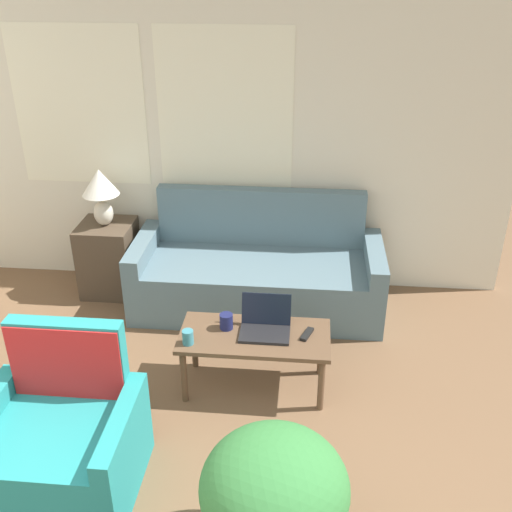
{
  "coord_description": "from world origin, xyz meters",
  "views": [
    {
      "loc": [
        1.23,
        -1.33,
        2.7
      ],
      "look_at": [
        0.88,
        2.46,
        0.75
      ],
      "focal_mm": 42.0,
      "sensor_mm": 36.0,
      "label": 1
    }
  ],
  "objects": [
    {
      "name": "cup_yellow",
      "position": [
        0.5,
        1.8,
        0.48
      ],
      "size": [
        0.07,
        0.07,
        0.1
      ],
      "color": "teal",
      "rests_on": "coffee_table"
    },
    {
      "name": "cup_navy",
      "position": [
        0.72,
        2.0,
        0.49
      ],
      "size": [
        0.09,
        0.09,
        0.11
      ],
      "color": "#191E4C",
      "rests_on": "coffee_table"
    },
    {
      "name": "table_lamp",
      "position": [
        -0.47,
        3.14,
        0.95
      ],
      "size": [
        0.3,
        0.3,
        0.49
      ],
      "color": "beige",
      "rests_on": "side_table"
    },
    {
      "name": "side_table",
      "position": [
        -0.47,
        3.14,
        0.32
      ],
      "size": [
        0.45,
        0.45,
        0.63
      ],
      "color": "#4C3D2D",
      "rests_on": "ground_plane"
    },
    {
      "name": "tv_remote",
      "position": [
        1.26,
        1.96,
        0.44
      ],
      "size": [
        0.09,
        0.16,
        0.02
      ],
      "color": "black",
      "rests_on": "coffee_table"
    },
    {
      "name": "couch",
      "position": [
        0.84,
        3.04,
        0.28
      ],
      "size": [
        2.03,
        0.83,
        0.93
      ],
      "color": "slate",
      "rests_on": "ground_plane"
    },
    {
      "name": "wall_back",
      "position": [
        -0.0,
        3.47,
        1.31
      ],
      "size": [
        5.82,
        0.06,
        2.6
      ],
      "color": "silver",
      "rests_on": "ground_plane"
    },
    {
      "name": "coffee_table",
      "position": [
        0.91,
        1.94,
        0.38
      ],
      "size": [
        1.0,
        0.48,
        0.43
      ],
      "color": "brown",
      "rests_on": "ground_plane"
    },
    {
      "name": "laptop",
      "position": [
        0.98,
        1.99,
        0.48
      ],
      "size": [
        0.33,
        0.27,
        0.23
      ],
      "color": "black",
      "rests_on": "coffee_table"
    },
    {
      "name": "armchair",
      "position": [
        -0.07,
        1.03,
        0.27
      ],
      "size": [
        0.85,
        0.72,
        0.91
      ],
      "color": "teal",
      "rests_on": "ground_plane"
    },
    {
      "name": "potted_plant",
      "position": [
        1.13,
        0.61,
        0.48
      ],
      "size": [
        0.69,
        0.69,
        0.77
      ],
      "color": "#BCB2A3",
      "rests_on": "ground_plane"
    }
  ]
}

